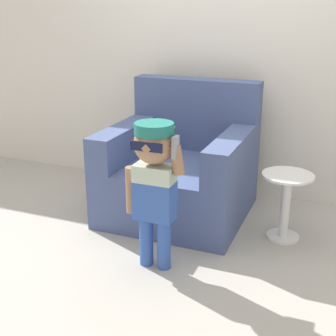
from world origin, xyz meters
The scene contains 5 objects.
ground_plane centered at (0.00, 0.00, 0.00)m, with size 10.00×10.00×0.00m, color #ADA89E.
wall_back centered at (0.00, 0.68, 1.30)m, with size 10.00×0.05×2.60m.
armchair centered at (-0.21, 0.05, 0.35)m, with size 1.06×1.04×1.03m.
person_child centered at (-0.06, -0.82, 0.64)m, with size 0.39×0.29×0.96m.
side_table centered at (0.65, -0.12, 0.30)m, with size 0.36×0.36×0.49m.
Camera 1 is at (1.01, -3.27, 1.61)m, focal length 50.00 mm.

